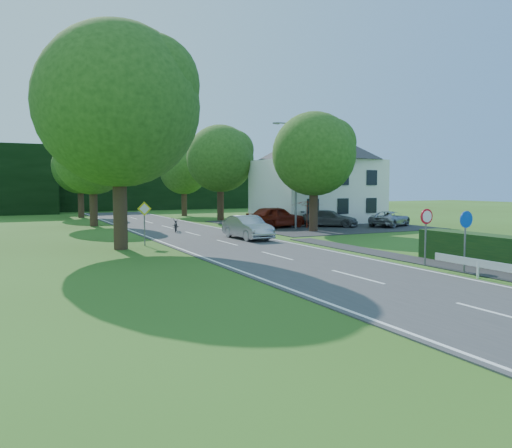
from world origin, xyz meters
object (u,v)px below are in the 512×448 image
moving_car (247,227)px  motorcycle (176,225)px  streetlight (294,170)px  parked_car_grey (330,218)px  parasol (307,214)px  parked_car_silver_b (390,219)px  parked_car_silver_a (290,215)px  parked_car_red (276,217)px

moving_car → motorcycle: (-2.48, 6.67, -0.21)m
streetlight → motorcycle: size_ratio=4.15×
parked_car_grey → parasol: size_ratio=1.86×
parked_car_silver_b → motorcycle: bearing=54.0°
parked_car_silver_a → parasol: size_ratio=1.85×
streetlight → parked_car_red: streetlight is taller
moving_car → parked_car_grey: size_ratio=0.97×
parked_car_silver_a → parked_car_grey: (1.36, -3.99, -0.08)m
motorcycle → parked_car_red: size_ratio=0.39×
moving_car → parked_car_grey: 11.38m
parked_car_silver_b → parked_car_grey: bearing=40.0°
streetlight → parked_car_grey: streetlight is taller
parked_car_red → parked_car_silver_b: parked_car_red is taller
parked_car_red → parked_car_grey: parked_car_red is taller
parked_car_silver_a → parked_car_silver_b: size_ratio=1.01×
streetlight → parked_car_silver_a: size_ratio=1.81×
parked_car_grey → parked_car_silver_b: size_ratio=1.02×
parasol → parked_car_silver_b: bearing=-13.2°
parked_car_red → parasol: size_ratio=2.07×
parked_car_red → parked_car_silver_b: (8.90, -2.96, -0.23)m
parked_car_grey → moving_car: bearing=162.1°
parked_car_silver_b → parasol: (-6.85, 1.60, 0.47)m
streetlight → parasol: (1.41, 0.37, -3.34)m
moving_car → parked_car_silver_a: parked_car_silver_a is taller
streetlight → parked_car_grey: (3.81, 0.81, -3.78)m
parked_car_silver_b → parked_car_silver_a: bearing=18.6°
motorcycle → parked_car_red: parked_car_red is taller
parasol → parked_car_red: bearing=146.6°
motorcycle → streetlight: bearing=6.5°
parked_car_red → parked_car_silver_a: (3.10, 3.06, -0.11)m
parked_car_silver_b → parasol: 7.05m
streetlight → parked_car_silver_b: size_ratio=1.82×
motorcycle → moving_car: bearing=-50.3°
parked_car_silver_a → parasol: (-1.05, -4.42, 0.35)m
parked_car_grey → parasol: (-2.41, -0.44, 0.43)m
parked_car_silver_b → parasol: bearing=51.5°
streetlight → motorcycle: bearing=167.2°
motorcycle → parasol: parasol is taller
moving_car → parked_car_red: 8.46m
parked_car_silver_a → parasol: parasol is taller
parked_car_grey → parked_car_silver_b: bearing=-71.6°
moving_car → parasol: size_ratio=1.82×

